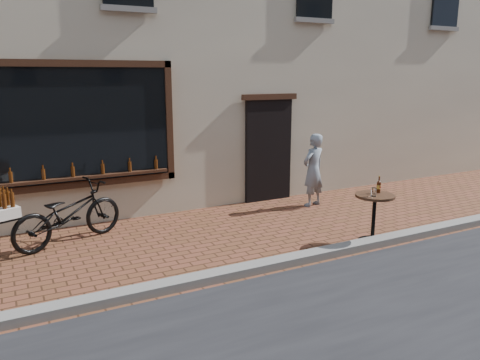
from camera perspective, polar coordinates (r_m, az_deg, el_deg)
name	(u,v)px	position (r m, az deg, el deg)	size (l,w,h in m)	color
ground	(276,274)	(6.70, 4.44, -11.31)	(90.00, 90.00, 0.00)	brown
kerb	(269,265)	(6.83, 3.56, -10.25)	(90.00, 0.25, 0.12)	slate
cargo_bicycle	(66,214)	(8.14, -20.45, -3.86)	(2.27, 1.40, 1.08)	black
bistro_table	(374,208)	(7.98, 16.06, -3.33)	(0.64, 0.64, 1.09)	black
pedestrian	(313,170)	(9.90, 8.92, 1.21)	(0.56, 0.37, 1.53)	gray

